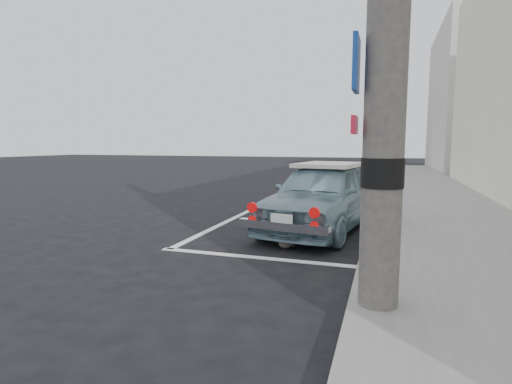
% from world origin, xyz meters
% --- Properties ---
extents(ground, '(80.00, 80.00, 0.00)m').
position_xyz_m(ground, '(0.00, 0.00, 0.00)').
color(ground, black).
rests_on(ground, ground).
extents(sidewalk, '(2.80, 40.00, 0.15)m').
position_xyz_m(sidewalk, '(3.20, 2.00, 0.07)').
color(sidewalk, slate).
rests_on(sidewalk, ground).
extents(building_far, '(3.50, 10.00, 8.00)m').
position_xyz_m(building_far, '(6.35, 20.00, 4.00)').
color(building_far, beige).
rests_on(building_far, ground).
extents(pline_rear, '(3.00, 0.12, 0.01)m').
position_xyz_m(pline_rear, '(0.50, -0.50, 0.00)').
color(pline_rear, silver).
rests_on(pline_rear, ground).
extents(pline_front, '(3.00, 0.12, 0.01)m').
position_xyz_m(pline_front, '(0.50, 6.50, 0.00)').
color(pline_front, silver).
rests_on(pline_front, ground).
extents(pline_side, '(0.12, 7.00, 0.01)m').
position_xyz_m(pline_side, '(-0.90, 3.00, 0.00)').
color(pline_side, silver).
rests_on(pline_side, ground).
extents(retro_coupe, '(2.00, 3.77, 1.22)m').
position_xyz_m(retro_coupe, '(0.99, 1.58, 0.62)').
color(retro_coupe, '#7A9BA9').
rests_on(retro_coupe, ground).
extents(cat, '(0.29, 0.39, 0.23)m').
position_xyz_m(cat, '(0.70, 0.10, 0.10)').
color(cat, '#665A4E').
rests_on(cat, ground).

